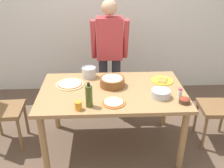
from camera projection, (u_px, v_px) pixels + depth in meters
name	position (u px, v px, depth m)	size (l,w,h in m)	color
ground	(112.00, 144.00, 3.14)	(8.00, 8.00, 0.00)	brown
wall_back	(107.00, 12.00, 3.99)	(5.60, 0.10, 2.60)	silver
dining_table	(112.00, 97.00, 2.84)	(1.60, 0.96, 0.76)	#A37A4C
person_cook	(110.00, 52.00, 3.40)	(0.49, 0.25, 1.62)	#2D2D38
chair_wooden_right	(224.00, 103.00, 2.98)	(0.42, 0.42, 0.95)	brown
pizza_raw_on_board	(70.00, 84.00, 2.91)	(0.32, 0.32, 0.02)	beige
pizza_cooked_on_tray	(114.00, 102.00, 2.55)	(0.24, 0.24, 0.02)	#C67A33
plate_with_slice	(162.00, 80.00, 3.00)	(0.26, 0.26, 0.02)	gold
popcorn_bowl	(112.00, 81.00, 2.87)	(0.28, 0.28, 0.11)	brown
mixing_bowl_steel	(161.00, 94.00, 2.65)	(0.20, 0.20, 0.08)	#B7B7BC
small_sauce_bowl	(184.00, 100.00, 2.54)	(0.11, 0.11, 0.06)	#4C2D1E
olive_oil_bottle	(89.00, 96.00, 2.45)	(0.07, 0.07, 0.26)	#47561E
steel_pot	(89.00, 72.00, 3.07)	(0.17, 0.17, 0.13)	#B7B7BC
cup_orange	(78.00, 106.00, 2.42)	(0.07, 0.07, 0.09)	orange
salt_shaker	(180.00, 93.00, 2.63)	(0.04, 0.04, 0.11)	white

